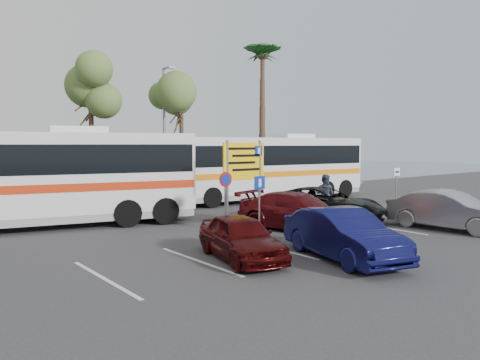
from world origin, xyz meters
TOP-DOWN VIEW (x-y plane):
  - ground at (0.00, 0.00)m, footprint 120.00×120.00m
  - kerb_strip at (0.00, 14.00)m, footprint 44.00×2.40m
  - seawall at (0.00, 16.00)m, footprint 48.00×0.80m
  - tree_mid at (-1.50, 14.00)m, footprint 3.20×3.20m
  - tree_right at (4.50, 14.00)m, footprint 3.20×3.20m
  - palm_tree at (11.50, 14.00)m, footprint 4.80×4.80m
  - street_lamp_right at (3.00, 13.52)m, footprint 0.45×1.15m
  - direction_sign at (1.00, 3.20)m, footprint 2.20×0.12m
  - sign_no_stop at (-0.60, 2.38)m, footprint 0.60×0.08m
  - sign_parking at (-0.20, 0.79)m, footprint 0.50×0.07m
  - sign_taxi at (9.80, 1.49)m, footprint 0.50×0.07m
  - lane_markings at (-1.14, -1.00)m, footprint 12.02×4.20m
  - coach_bus_left at (-6.61, 7.74)m, footprint 13.68×5.92m
  - coach_bus_right at (7.50, 8.93)m, footprint 13.28×4.26m
  - car_blue at (-0.60, -3.50)m, footprint 2.77×4.83m
  - car_maroon at (1.80, 0.69)m, footprint 3.42×5.54m
  - car_red at (-3.00, -1.61)m, footprint 2.53×4.21m
  - suv_black at (4.20, 1.50)m, footprint 4.24×6.01m
  - car_silver_b at (6.60, -3.01)m, footprint 2.07×4.88m
  - pedestrian_far at (5.74, 2.79)m, footprint 1.01×1.15m

SIDE VIEW (x-z plane):
  - ground at x=0.00m, z-range 0.00..0.00m
  - lane_markings at x=-1.14m, z-range 0.00..0.01m
  - kerb_strip at x=0.00m, z-range 0.00..0.15m
  - seawall at x=0.00m, z-range 0.00..0.60m
  - car_red at x=-3.00m, z-range 0.00..1.34m
  - car_maroon at x=1.80m, z-range 0.00..1.50m
  - car_blue at x=-0.60m, z-range 0.00..1.51m
  - suv_black at x=4.20m, z-range 0.00..1.52m
  - car_silver_b at x=6.60m, z-range 0.00..1.56m
  - pedestrian_far at x=5.74m, z-range 0.00..1.97m
  - sign_taxi at x=9.80m, z-range 0.32..2.52m
  - sign_parking at x=-0.20m, z-range 0.34..2.59m
  - sign_no_stop at x=-0.60m, z-range 0.40..2.75m
  - coach_bus_right at x=7.50m, z-range -0.15..3.92m
  - coach_bus_left at x=-6.61m, z-range -0.15..4.02m
  - direction_sign at x=1.00m, z-range 0.63..4.23m
  - street_lamp_right at x=3.00m, z-range 0.59..8.60m
  - tree_right at x=4.50m, z-range 2.47..9.87m
  - tree_mid at x=-1.50m, z-range 2.65..10.65m
  - palm_tree at x=11.50m, z-range 4.27..15.47m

